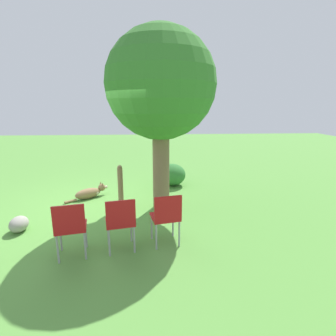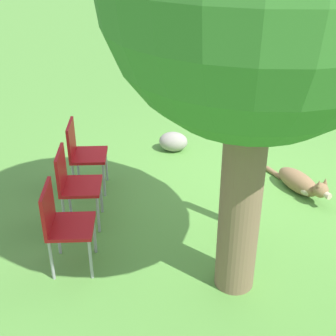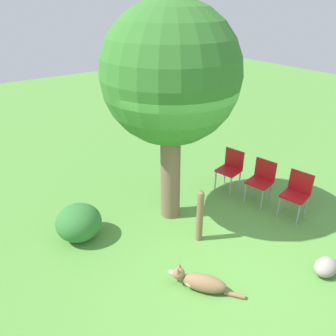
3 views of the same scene
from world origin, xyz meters
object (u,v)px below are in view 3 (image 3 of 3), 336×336
oak_tree (171,77)px  red_chair_0 (297,191)px  red_chair_2 (231,167)px  dog (200,282)px  fence_post (200,216)px  red_chair_1 (262,178)px

oak_tree → red_chair_0: size_ratio=4.28×
red_chair_2 → dog: bearing=24.8°
fence_post → red_chair_0: bearing=-15.1°
dog → fence_post: (0.71, 0.83, 0.36)m
fence_post → red_chair_1: fence_post is taller
fence_post → red_chair_2: 1.90m
red_chair_1 → red_chair_2: 0.73m
oak_tree → red_chair_0: 3.16m
fence_post → red_chair_2: (1.67, 0.91, 0.03)m
dog → red_chair_1: 2.74m
dog → fence_post: fence_post is taller
red_chair_0 → red_chair_1: same height
dog → oak_tree: bearing=-60.9°
fence_post → red_chair_0: fence_post is taller
red_chair_1 → red_chair_2: (-0.14, 0.72, 0.00)m
dog → red_chair_1: size_ratio=1.04×
dog → red_chair_2: size_ratio=1.04×
dog → red_chair_1: (2.52, 1.03, 0.39)m
dog → red_chair_1: red_chair_1 is taller
dog → red_chair_0: red_chair_0 is taller
dog → red_chair_2: red_chair_2 is taller
red_chair_1 → oak_tree: bearing=-33.3°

